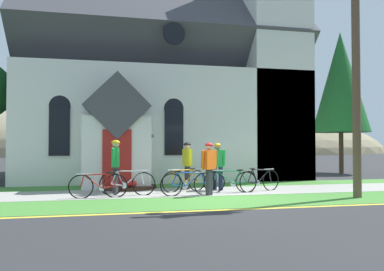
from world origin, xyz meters
TOP-DOWN VIEW (x-y plane):
  - ground at (0.00, 4.00)m, footprint 140.00×140.00m
  - sidewalk_slab at (-0.67, 1.94)m, footprint 32.00×2.29m
  - grass_verge at (-0.67, -0.32)m, footprint 32.00×2.23m
  - church_lawn at (-0.67, 3.89)m, footprint 24.00×1.60m
  - curb_paint_stripe at (-0.67, -1.59)m, footprint 28.00×0.16m
  - church_building at (-0.31, 9.03)m, footprint 13.07×11.12m
  - church_sign at (-2.57, 3.67)m, footprint 1.96×0.20m
  - flower_bed at (-2.55, 3.45)m, footprint 2.12×2.12m
  - bicycle_red at (-0.71, 2.12)m, footprint 1.62×0.68m
  - bicycle_green at (0.70, 1.52)m, footprint 1.76×0.27m
  - bicycle_yellow at (-2.63, 1.54)m, footprint 1.72×0.37m
  - bicycle_white at (-3.47, 1.12)m, footprint 1.71×0.08m
  - bicycle_orange at (1.75, 1.61)m, footprint 1.63×0.61m
  - bicycle_blue at (-0.79, 1.12)m, footprint 1.77×0.18m
  - cyclist_in_green_jersey at (-0.15, 0.99)m, footprint 0.57×0.45m
  - cyclist_in_red_jersey at (0.47, 2.21)m, footprint 0.47×0.59m
  - cyclist_in_yellow_jersey at (-0.51, 2.68)m, footprint 0.30×0.69m
  - cyclist_in_orange_jersey at (-2.99, 2.07)m, footprint 0.30×0.74m
  - utility_pole at (3.94, -0.36)m, footprint 3.12×0.28m
  - roadside_conifer at (9.17, 8.16)m, footprint 3.08×3.08m
  - distant_hill at (4.41, 58.35)m, footprint 91.17×41.62m

SIDE VIEW (x-z plane):
  - ground at x=0.00m, z-range 0.00..0.00m
  - distant_hill at x=4.41m, z-range -8.59..8.59m
  - curb_paint_stripe at x=-0.67m, z-range 0.00..0.01m
  - grass_verge at x=-0.67m, z-range 0.00..0.01m
  - church_lawn at x=-0.67m, z-range 0.00..0.01m
  - sidewalk_slab at x=-0.67m, z-range 0.00..0.01m
  - flower_bed at x=-2.55m, z-range -0.08..0.26m
  - bicycle_green at x=0.70m, z-range -0.02..0.76m
  - bicycle_blue at x=-0.79m, z-range -0.03..0.77m
  - bicycle_white at x=-3.47m, z-range -0.02..0.76m
  - bicycle_red at x=-0.71m, z-range -0.03..0.77m
  - bicycle_orange at x=1.75m, z-range -0.03..0.78m
  - bicycle_yellow at x=-2.63m, z-range -0.03..0.79m
  - cyclist_in_red_jersey at x=0.47m, z-range 0.13..1.76m
  - cyclist_in_green_jersey at x=-0.15m, z-range 0.13..1.76m
  - cyclist_in_yellow_jersey at x=-0.51m, z-range 0.14..1.80m
  - cyclist_in_orange_jersey at x=-2.99m, z-range 0.15..1.87m
  - church_sign at x=-2.57m, z-range 0.27..2.23m
  - church_building at x=-0.31m, z-range -1.90..11.28m
  - utility_pole at x=3.94m, z-range 0.47..9.38m
  - roadside_conifer at x=9.17m, z-range 1.12..8.92m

